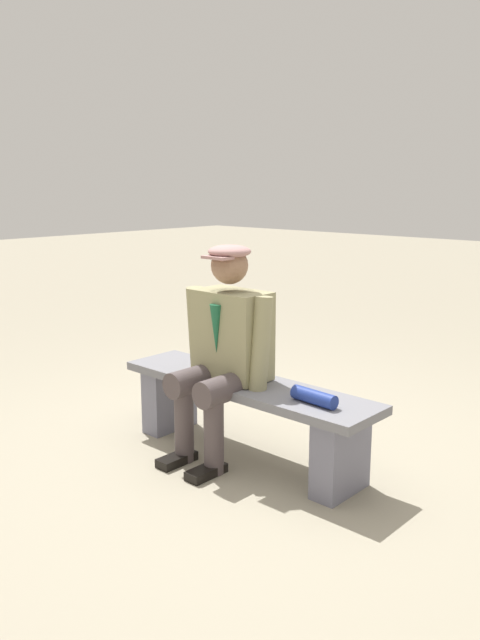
{
  "coord_description": "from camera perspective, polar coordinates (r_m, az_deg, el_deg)",
  "views": [
    {
      "loc": [
        -2.33,
        2.59,
        1.55
      ],
      "look_at": [
        0.04,
        0.0,
        0.8
      ],
      "focal_mm": 36.1,
      "sensor_mm": 36.0,
      "label": 1
    }
  ],
  "objects": [
    {
      "name": "ground_plane",
      "position": [
        3.81,
        0.45,
        -12.0
      ],
      "size": [
        30.0,
        30.0,
        0.0
      ],
      "primitive_type": "plane",
      "color": "gray"
    },
    {
      "name": "seated_man",
      "position": [
        3.62,
        -1.39,
        -2.25
      ],
      "size": [
        0.6,
        0.58,
        1.22
      ],
      "color": "gray",
      "rests_on": "ground"
    },
    {
      "name": "bench",
      "position": [
        3.7,
        0.46,
        -7.71
      ],
      "size": [
        1.64,
        0.4,
        0.45
      ],
      "color": "slate",
      "rests_on": "ground"
    },
    {
      "name": "rolled_magazine",
      "position": [
        3.3,
        6.58,
        -6.8
      ],
      "size": [
        0.26,
        0.09,
        0.07
      ],
      "primitive_type": "cylinder",
      "rotation": [
        0.0,
        1.57,
        -0.06
      ],
      "color": "navy",
      "rests_on": "bench"
    }
  ]
}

